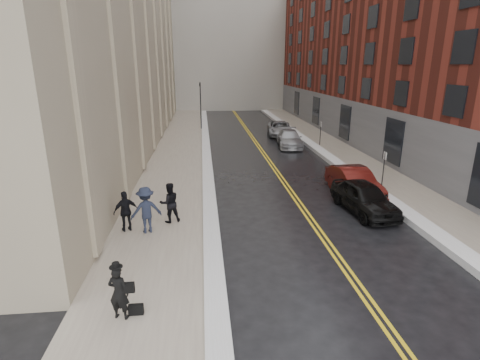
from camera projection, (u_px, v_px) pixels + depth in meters
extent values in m
plane|color=black|center=(274.00, 265.00, 13.61)|extent=(160.00, 160.00, 0.00)
cube|color=gray|center=(176.00, 160.00, 28.37)|extent=(4.00, 64.00, 0.15)
cube|color=gray|center=(348.00, 156.00, 29.66)|extent=(3.00, 64.00, 0.15)
cube|color=gold|center=(266.00, 159.00, 29.05)|extent=(0.12, 64.00, 0.01)
cube|color=gold|center=(269.00, 159.00, 29.07)|extent=(0.12, 64.00, 0.01)
cube|color=white|center=(207.00, 158.00, 28.58)|extent=(0.70, 60.80, 0.26)
cube|color=white|center=(326.00, 155.00, 29.46)|extent=(0.85, 60.80, 0.30)
cube|color=maroon|center=(417.00, 42.00, 34.50)|extent=(14.00, 50.00, 18.00)
cylinder|color=black|center=(201.00, 106.00, 41.12)|extent=(0.12, 0.12, 5.20)
imported|color=black|center=(200.00, 88.00, 40.53)|extent=(0.18, 0.15, 0.90)
cylinder|color=black|center=(383.00, 171.00, 21.64)|extent=(0.06, 0.06, 2.20)
cube|color=white|center=(385.00, 156.00, 21.38)|extent=(0.02, 0.35, 0.45)
cylinder|color=black|center=(320.00, 134.00, 33.06)|extent=(0.06, 0.06, 2.20)
cube|color=white|center=(321.00, 124.00, 32.79)|extent=(0.02, 0.35, 0.45)
imported|color=black|center=(364.00, 197.00, 18.29)|extent=(2.30, 4.67, 1.53)
imported|color=#440F0C|center=(354.00, 182.00, 20.72)|extent=(1.91, 4.78, 1.54)
imported|color=#989B9F|center=(290.00, 139.00, 33.17)|extent=(2.53, 5.11, 1.43)
imported|color=#95979C|center=(280.00, 128.00, 38.50)|extent=(2.99, 5.39, 1.43)
imported|color=black|center=(119.00, 293.00, 10.32)|extent=(0.66, 0.52, 1.61)
imported|color=black|center=(170.00, 203.00, 16.75)|extent=(1.07, 0.95, 1.84)
imported|color=#1C2132|center=(146.00, 210.00, 15.68)|extent=(1.47, 1.13, 2.01)
imported|color=black|center=(126.00, 211.00, 15.84)|extent=(1.13, 0.82, 1.77)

